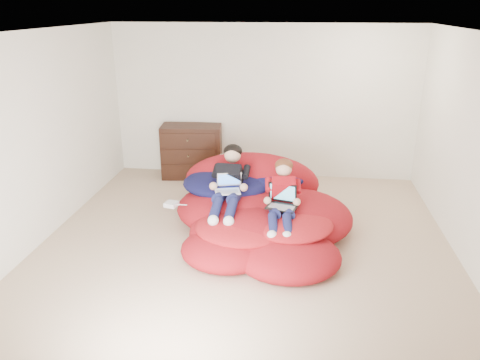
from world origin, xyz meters
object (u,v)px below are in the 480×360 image
object	(u,v)px
laptop_white	(228,186)
laptop_black	(282,200)
dresser	(192,151)
older_boy	(229,180)
beanbag_pile	(258,212)
younger_boy	(282,195)

from	to	relation	value
laptop_white	laptop_black	distance (m)	0.73
dresser	laptop_black	xyz separation A→B (m)	(1.61, -2.21, 0.12)
laptop_black	dresser	bearing A→B (deg)	126.05
older_boy	laptop_white	xyz separation A→B (m)	(0.00, -0.10, -0.05)
dresser	older_boy	bearing A→B (deg)	-63.79
dresser	beanbag_pile	size ratio (longest dim) A/B	0.41
older_boy	younger_boy	distance (m)	0.75
beanbag_pile	younger_boy	size ratio (longest dim) A/B	2.55
older_boy	laptop_white	distance (m)	0.11
beanbag_pile	older_boy	world-z (taller)	older_boy
dresser	laptop_white	distance (m)	2.19
older_boy	laptop_white	world-z (taller)	older_boy
beanbag_pile	laptop_white	xyz separation A→B (m)	(-0.37, -0.08, 0.36)
older_boy	laptop_black	bearing A→B (deg)	-26.18
dresser	beanbag_pile	distance (m)	2.30
laptop_white	laptop_black	bearing A→B (deg)	-18.96
beanbag_pile	laptop_black	size ratio (longest dim) A/B	6.26
dresser	laptop_black	distance (m)	2.74
older_boy	laptop_black	size ratio (longest dim) A/B	2.95
older_boy	younger_boy	size ratio (longest dim) A/B	1.20
beanbag_pile	younger_boy	world-z (taller)	younger_boy
laptop_black	younger_boy	bearing A→B (deg)	90.00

